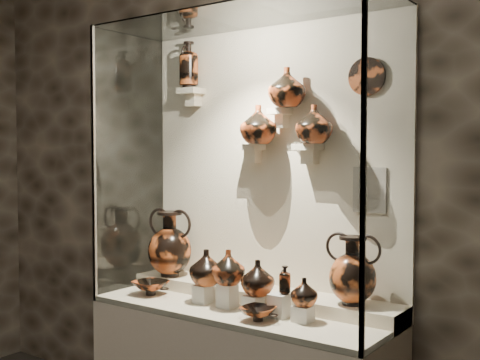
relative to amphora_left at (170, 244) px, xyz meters
The scene contains 34 objects.
wall_back 0.82m from the amphora_left, 17.03° to the left, with size 5.00×0.02×3.20m, color #2C241C.
front_tier 0.70m from the amphora_left, 11.40° to the right, with size 1.68×0.58×0.03m, color beige.
rear_tier 0.68m from the amphora_left, ahead, with size 1.70×0.25×0.10m, color beige.
back_panel 0.82m from the amphora_left, 16.62° to the left, with size 1.70×0.03×1.60m, color beige.
glass_front 0.91m from the amphora_left, 33.88° to the right, with size 1.70×0.01×1.60m, color white.
glass_left 0.56m from the amphora_left, 149.55° to the right, with size 0.01×0.60×1.60m, color white.
glass_right 1.56m from the amphora_left, ahead, with size 0.01×0.60×1.60m, color white.
glass_top 1.44m from the amphora_left, 11.40° to the right, with size 1.70×0.60×0.01m, color white.
frame_post_left 0.68m from the amphora_left, 116.73° to the right, with size 0.02×0.02×1.60m, color gray.
frame_post_right 1.61m from the amphora_left, 15.84° to the right, with size 0.02×0.02×1.60m, color gray.
pedestal_a 0.50m from the amphora_left, 23.35° to the right, with size 0.09×0.09×0.10m, color beige.
pedestal_b 0.64m from the amphora_left, 16.97° to the right, with size 0.09×0.09×0.13m, color beige.
pedestal_c 0.80m from the amphora_left, 13.28° to the right, with size 0.09×0.09×0.09m, color beige.
pedestal_d 0.95m from the amphora_left, 11.01° to the right, with size 0.09×0.09×0.12m, color beige.
pedestal_e 1.09m from the amphora_left, ahead, with size 0.09×0.09×0.08m, color beige.
bracket_ul 0.96m from the amphora_left, 54.70° to the left, with size 0.14×0.12×0.04m, color beige.
bracket_ca 0.81m from the amphora_left, 12.04° to the left, with size 0.14×0.12×0.04m, color beige.
bracket_cb 1.09m from the amphora_left, ahead, with size 0.10×0.12×0.04m, color beige.
bracket_cc 1.09m from the amphora_left, ahead, with size 0.14×0.12×0.04m, color beige.
amphora_left is the anchor object (origin of this frame).
amphora_right 1.22m from the amphora_left, ahead, with size 0.28×0.28×0.35m, color #B14E22, non-canonical shape.
jug_a 0.46m from the amphora_left, 21.44° to the right, with size 0.19×0.19×0.20m, color #B14E22.
jug_b 0.63m from the amphora_left, 17.80° to the right, with size 0.18×0.18×0.19m, color #AA431E.
jug_c 0.79m from the amphora_left, 11.91° to the right, with size 0.18×0.18×0.19m, color #B14E22.
jug_e 1.08m from the amphora_left, ahead, with size 0.13×0.13×0.14m, color #B14E22.
lekythos_small 0.95m from the amphora_left, ahead, with size 0.07×0.07×0.16m, color #AA431E, non-canonical shape.
kylix_left 0.31m from the amphora_left, 78.41° to the right, with size 0.26×0.22×0.10m, color #AA431E, non-canonical shape.
kylix_right 0.94m from the amphora_left, 18.90° to the right, with size 0.22×0.18×0.09m, color #B14E22, non-canonical shape.
lekythos_tall 1.13m from the amphora_left, 52.14° to the left, with size 0.13×0.13×0.32m, color #B14E22, non-canonical shape.
ovoid_vase_a 0.96m from the amphora_left, ahead, with size 0.21×0.21×0.22m, color #AA431E.
ovoid_vase_b 1.23m from the amphora_left, ahead, with size 0.21×0.21×0.22m, color #AA431E.
ovoid_vase_c 1.21m from the amphora_left, ahead, with size 0.20×0.20×0.21m, color #AA431E.
wall_plate 1.56m from the amphora_left, ahead, with size 0.20×0.20×0.02m, color #AA4921.
info_placard 1.31m from the amphora_left, ahead, with size 0.18×0.01×0.24m, color beige.
Camera 1 is at (1.89, -0.45, 1.68)m, focal length 45.00 mm.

